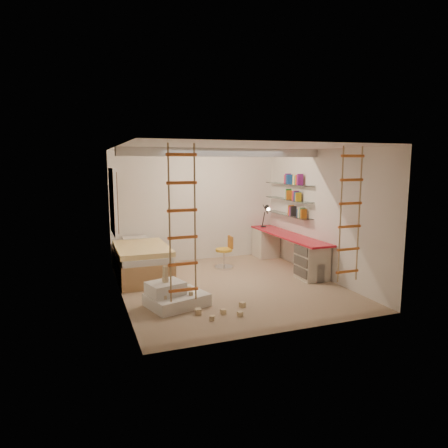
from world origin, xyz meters
name	(u,v)px	position (x,y,z in m)	size (l,w,h in m)	color
floor	(229,285)	(0.00, 0.00, 0.00)	(4.50, 4.50, 0.00)	#9A8563
ceiling_beam	(224,152)	(0.00, 0.30, 2.52)	(4.00, 0.18, 0.16)	white
window_frame	(113,201)	(-1.97, 1.50, 1.55)	(0.06, 1.15, 1.35)	white
window_blind	(115,201)	(-1.93, 1.50, 1.55)	(0.02, 1.00, 1.20)	#4C2D1E
rope_ladder_left	(182,224)	(-1.35, -1.75, 1.52)	(0.41, 0.04, 2.13)	orange
rope_ladder_right	(350,215)	(1.35, -1.75, 1.52)	(0.41, 0.04, 2.13)	orange
waste_bin	(318,272)	(1.75, -0.33, 0.18)	(0.29, 0.29, 0.36)	white
desk	(287,249)	(1.72, 0.86, 0.40)	(0.56, 2.80, 0.75)	red
shelves	(288,199)	(1.87, 1.13, 1.50)	(0.25, 1.80, 0.71)	white
bed	(141,261)	(-1.48, 1.23, 0.33)	(1.02, 2.00, 0.69)	#AD7F51
task_lamp	(267,212)	(1.67, 1.82, 1.14)	(0.14, 0.36, 0.57)	black
swivel_chair	(225,257)	(0.37, 1.23, 0.27)	(0.44, 0.44, 0.72)	gold
play_platform	(174,296)	(-1.25, -0.71, 0.16)	(1.07, 0.93, 0.40)	silver
toy_blocks	(195,295)	(-0.98, -1.00, 0.24)	(1.29, 0.96, 0.67)	#CCB284
books	(288,194)	(1.87, 1.13, 1.63)	(0.14, 0.70, 0.92)	orange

